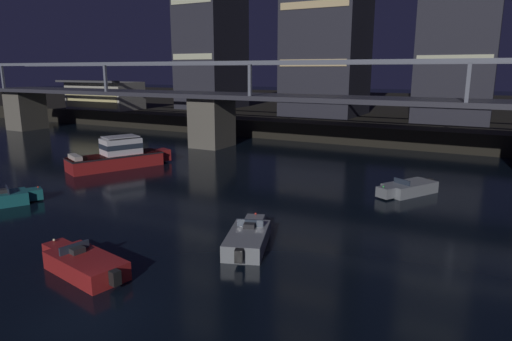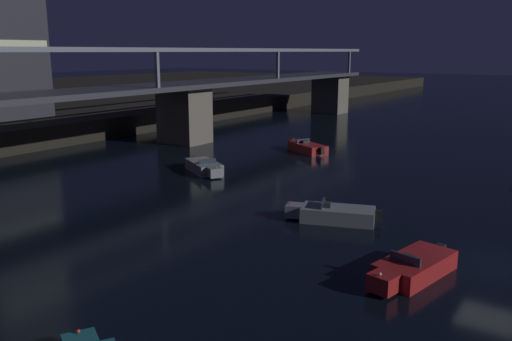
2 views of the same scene
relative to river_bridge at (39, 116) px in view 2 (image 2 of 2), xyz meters
The scene contains 6 objects.
ground_plane 32.58m from the river_bridge, 90.00° to the right, with size 400.00×400.00×0.00m, color black.
river_bridge is the anchor object (origin of this frame).
speedboat_near_right 30.18m from the river_bridge, 95.98° to the right, with size 5.22×2.53×1.16m.
speedboat_mid_center 22.91m from the river_bridge, 34.36° to the right, with size 3.49×4.90×1.16m.
speedboat_mid_right 13.03m from the river_bridge, 56.05° to the right, with size 3.63×4.86×1.16m.
speedboat_far_left 24.22m from the river_bridge, 85.99° to the right, with size 2.99×5.12×1.16m.
Camera 2 is at (-23.46, -3.63, 9.09)m, focal length 37.09 mm.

